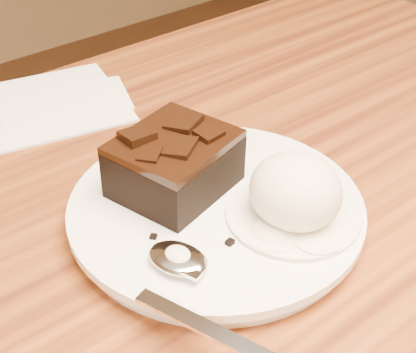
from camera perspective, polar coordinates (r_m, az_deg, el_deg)
plate at (r=0.51m, az=0.71°, el=-3.24°), size 0.24×0.24×0.02m
brownie at (r=0.51m, az=-3.00°, el=0.85°), size 0.11×0.10×0.04m
ice_cream_scoop at (r=0.49m, az=7.78°, el=-1.30°), size 0.07×0.07×0.06m
melt_puddle at (r=0.50m, az=7.57°, el=-3.42°), size 0.10×0.10×0.00m
spoon at (r=0.45m, az=-2.68°, el=-7.45°), size 0.09×0.18×0.01m
napkin at (r=0.70m, az=-13.71°, el=6.37°), size 0.17×0.17×0.01m
crumb_a at (r=0.47m, az=1.96°, el=-5.87°), size 0.01×0.01×0.00m
crumb_b at (r=0.48m, az=-4.88°, el=-5.35°), size 0.01×0.01×0.00m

